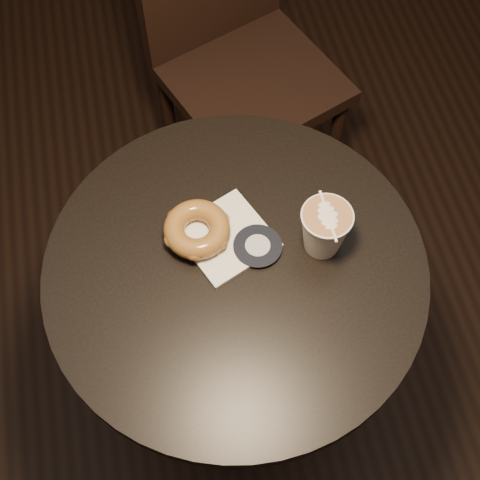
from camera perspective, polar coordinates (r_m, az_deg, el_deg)
The scene contains 5 objects.
cafe_table at distance 1.39m, azimuth -0.35°, elevation -5.91°, with size 0.70×0.70×0.75m.
chair at distance 1.82m, azimuth -0.68°, elevation 17.76°, with size 0.54×0.54×1.05m.
pastry_bag at distance 1.23m, azimuth -1.18°, elevation 0.24°, with size 0.15×0.15×0.01m, color white.
doughnut at distance 1.21m, azimuth -3.70°, elevation 0.93°, with size 0.12×0.12×0.04m, color brown.
latte_cup at distance 1.19m, azimuth 7.21°, elevation 0.84°, with size 0.09×0.09×0.10m, color white, non-canonical shape.
Camera 1 is at (-0.11, -0.54, 1.82)m, focal length 50.00 mm.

